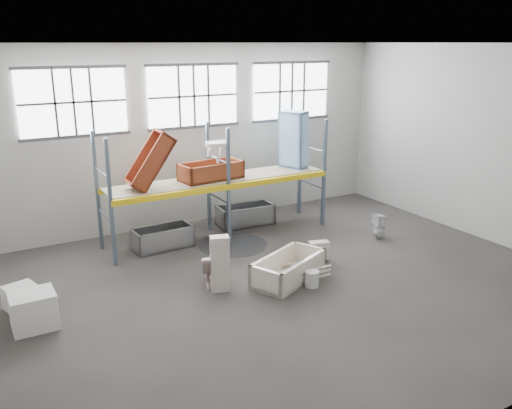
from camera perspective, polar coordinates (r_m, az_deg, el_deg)
floor at (r=11.85m, az=3.65°, el=-8.56°), size 12.00×10.00×0.10m
ceiling at (r=10.71m, az=4.17°, el=16.92°), size 12.00×10.00×0.10m
wall_back at (r=15.38m, az=-6.64°, el=7.26°), size 12.00×0.10×5.00m
wall_right at (r=15.16m, az=23.42°, el=5.85°), size 0.10×10.00×5.00m
window_left at (r=14.19m, az=-18.74°, el=10.19°), size 2.60×0.04×1.60m
window_mid at (r=15.14m, az=-6.62°, el=11.31°), size 2.60×0.04×1.60m
window_right at (r=16.66m, az=3.75°, el=11.87°), size 2.60×0.04×1.60m
rack_upright_la at (r=12.67m, az=-15.10°, el=0.07°), size 0.08×0.08×3.00m
rack_upright_lb at (r=13.79m, az=-16.41°, el=1.31°), size 0.08×0.08×3.00m
rack_upright_ma at (r=13.68m, az=-2.92°, el=1.87°), size 0.08×0.08×3.00m
rack_upright_mb at (r=14.73m, az=-5.04°, el=2.91°), size 0.08×0.08×3.00m
rack_upright_ra at (r=15.23m, az=7.21°, el=3.30°), size 0.08×0.08×3.00m
rack_upright_rb at (r=16.18m, az=4.66°, el=4.17°), size 0.08×0.08×3.00m
rack_beam_front at (r=13.68m, az=-2.92°, el=1.87°), size 6.00×0.10×0.14m
rack_beam_back at (r=14.73m, az=-5.04°, el=2.91°), size 6.00×0.10×0.14m
shelf_deck at (r=14.18m, az=-4.02°, el=2.72°), size 5.90×1.10×0.03m
wet_patch at (r=13.97m, az=-2.45°, el=-4.26°), size 1.80×1.80×0.00m
bathtub_beige at (r=11.92m, az=3.46°, el=-6.73°), size 2.01×1.53×0.54m
cistern_spare at (r=12.92m, az=6.66°, el=-4.83°), size 0.51×0.34×0.44m
sink_in_tub at (r=12.45m, az=2.95°, el=-6.19°), size 0.52×0.52×0.14m
toilet_beige at (r=11.70m, az=-4.84°, el=-6.78°), size 0.61×0.78×0.70m
cistern_tall at (r=11.30m, az=-3.83°, el=-6.26°), size 0.45×0.36×1.20m
toilet_white at (r=14.65m, az=12.93°, el=-2.24°), size 0.33×0.32×0.70m
steel_tub_left at (r=13.87m, az=-9.81°, el=-3.47°), size 1.52×0.76×0.55m
steel_tub_right at (r=15.39m, az=-1.14°, el=-1.11°), size 1.62×0.84×0.58m
rust_tub_flat at (r=14.04m, az=-4.77°, el=3.56°), size 1.69×0.93×0.45m
rust_tub_tilted at (r=13.21m, az=-11.13°, el=4.58°), size 1.23×0.75×1.46m
sink_on_shelf at (r=13.79m, az=-4.05°, el=4.51°), size 0.66×0.51×0.57m
blue_tub_upright at (r=15.29m, az=3.98°, el=6.87°), size 0.74×0.88×1.60m
bucket at (r=11.67m, az=5.92°, el=-7.81°), size 0.37×0.37×0.35m
carton_near at (r=10.79m, az=-22.44°, el=-10.31°), size 0.78×0.67×0.67m
carton_far at (r=11.61m, az=-23.52°, el=-9.02°), size 0.70×0.70×0.47m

